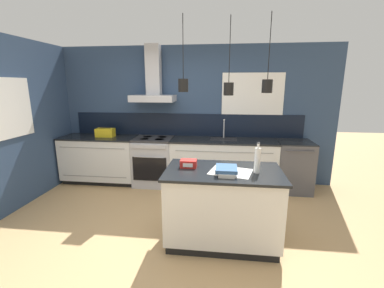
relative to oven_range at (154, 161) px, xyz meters
The scene contains 13 objects.
ground_plane 1.84m from the oven_range, 71.20° to the right, with size 16.00×16.00×0.00m, color tan.
wall_back 1.10m from the oven_range, 29.47° to the left, with size 5.60×2.20×2.60m.
wall_left 2.27m from the oven_range, 151.95° to the right, with size 0.08×3.80×2.60m.
counter_run_left 1.08m from the oven_range, behind, with size 1.44×0.64×0.91m.
counter_run_sink 1.31m from the oven_range, ahead, with size 1.92×0.64×1.26m.
oven_range is the anchor object (origin of this frame).
dishwasher 2.57m from the oven_range, ahead, with size 0.61×0.65×0.91m.
kitchen_island 2.16m from the oven_range, 52.64° to the right, with size 1.36×0.81×0.91m.
bottle_on_island 2.51m from the oven_range, 46.22° to the right, with size 0.07×0.07×0.36m.
book_stack 2.33m from the oven_range, 53.77° to the right, with size 0.24×0.32×0.08m.
red_supply_box 1.94m from the oven_range, 61.68° to the right, with size 0.20×0.14×0.09m.
paper_pile 2.30m from the oven_range, 51.86° to the right, with size 0.53×0.46×0.01m.
yellow_toolbox 1.08m from the oven_range, behind, with size 0.34×0.18×0.19m.
Camera 1 is at (0.71, -2.91, 1.89)m, focal length 24.00 mm.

